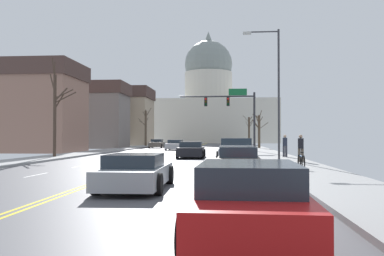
{
  "coord_description": "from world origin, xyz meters",
  "views": [
    {
      "loc": [
        4.75,
        -25.77,
        1.69
      ],
      "look_at": [
        -0.03,
        30.51,
        2.8
      ],
      "focal_mm": 38.59,
      "sensor_mm": 36.0,
      "label": 1
    }
  ],
  "objects_px": {
    "signal_gantry": "(233,107)",
    "pedestrian_01": "(301,147)",
    "street_lamp_right": "(274,83)",
    "sedan_oncoming_00": "(175,145)",
    "pickup_truck_near_02": "(236,152)",
    "sedan_oncoming_01": "(157,144)",
    "sedan_near_03": "(238,161)",
    "bicycle_parked": "(301,162)",
    "sedan_near_00": "(231,148)",
    "sedan_near_01": "(191,150)",
    "pedestrian_00": "(285,145)",
    "sedan_near_04": "(136,172)",
    "sedan_near_05": "(249,202)"
  },
  "relations": [
    {
      "from": "sedan_oncoming_00",
      "to": "pedestrian_00",
      "type": "relative_size",
      "value": 2.66
    },
    {
      "from": "street_lamp_right",
      "to": "pedestrian_01",
      "type": "relative_size",
      "value": 5.32
    },
    {
      "from": "pedestrian_01",
      "to": "bicycle_parked",
      "type": "bearing_deg",
      "value": -99.74
    },
    {
      "from": "signal_gantry",
      "to": "sedan_near_03",
      "type": "height_order",
      "value": "signal_gantry"
    },
    {
      "from": "pickup_truck_near_02",
      "to": "bicycle_parked",
      "type": "relative_size",
      "value": 3.03
    },
    {
      "from": "sedan_near_04",
      "to": "pickup_truck_near_02",
      "type": "bearing_deg",
      "value": 75.46
    },
    {
      "from": "bicycle_parked",
      "to": "sedan_near_03",
      "type": "bearing_deg",
      "value": -158.25
    },
    {
      "from": "sedan_near_01",
      "to": "sedan_oncoming_01",
      "type": "xyz_separation_m",
      "value": [
        -7.22,
        26.34,
        0.01
      ]
    },
    {
      "from": "pickup_truck_near_02",
      "to": "pedestrian_01",
      "type": "bearing_deg",
      "value": -15.76
    },
    {
      "from": "signal_gantry",
      "to": "pedestrian_01",
      "type": "relative_size",
      "value": 4.83
    },
    {
      "from": "sedan_near_05",
      "to": "pedestrian_01",
      "type": "xyz_separation_m",
      "value": [
        4.07,
        18.37,
        0.45
      ]
    },
    {
      "from": "signal_gantry",
      "to": "pickup_truck_near_02",
      "type": "bearing_deg",
      "value": -90.05
    },
    {
      "from": "sedan_near_00",
      "to": "sedan_near_05",
      "type": "relative_size",
      "value": 1.0
    },
    {
      "from": "sedan_near_04",
      "to": "bicycle_parked",
      "type": "bearing_deg",
      "value": 47.24
    },
    {
      "from": "street_lamp_right",
      "to": "sedan_near_03",
      "type": "height_order",
      "value": "street_lamp_right"
    },
    {
      "from": "sedan_oncoming_00",
      "to": "bicycle_parked",
      "type": "relative_size",
      "value": 2.48
    },
    {
      "from": "sedan_near_05",
      "to": "pedestrian_01",
      "type": "height_order",
      "value": "pedestrian_01"
    },
    {
      "from": "signal_gantry",
      "to": "sedan_near_01",
      "type": "bearing_deg",
      "value": -106.63
    },
    {
      "from": "sedan_near_00",
      "to": "sedan_oncoming_00",
      "type": "height_order",
      "value": "sedan_near_00"
    },
    {
      "from": "signal_gantry",
      "to": "pickup_truck_near_02",
      "type": "relative_size",
      "value": 1.47
    },
    {
      "from": "signal_gantry",
      "to": "sedan_near_00",
      "type": "relative_size",
      "value": 1.72
    },
    {
      "from": "sedan_near_04",
      "to": "sedan_near_05",
      "type": "bearing_deg",
      "value": -61.87
    },
    {
      "from": "sedan_near_00",
      "to": "sedan_oncoming_01",
      "type": "xyz_separation_m",
      "value": [
        -10.35,
        19.34,
        0.0
      ]
    },
    {
      "from": "sedan_near_03",
      "to": "sedan_oncoming_00",
      "type": "height_order",
      "value": "sedan_oncoming_00"
    },
    {
      "from": "signal_gantry",
      "to": "bicycle_parked",
      "type": "distance_m",
      "value": 23.99
    },
    {
      "from": "sedan_oncoming_01",
      "to": "sedan_near_04",
      "type": "bearing_deg",
      "value": -81.09
    },
    {
      "from": "street_lamp_right",
      "to": "sedan_oncoming_00",
      "type": "bearing_deg",
      "value": 113.1
    },
    {
      "from": "sedan_near_04",
      "to": "sedan_oncoming_00",
      "type": "xyz_separation_m",
      "value": [
        -3.44,
        37.1,
        0.05
      ]
    },
    {
      "from": "sedan_near_03",
      "to": "bicycle_parked",
      "type": "xyz_separation_m",
      "value": [
        2.99,
        1.19,
        -0.09
      ]
    },
    {
      "from": "sedan_near_03",
      "to": "sedan_oncoming_01",
      "type": "distance_m",
      "value": 41.0
    },
    {
      "from": "sedan_near_00",
      "to": "sedan_near_01",
      "type": "distance_m",
      "value": 7.67
    },
    {
      "from": "sedan_near_05",
      "to": "sedan_oncoming_00",
      "type": "bearing_deg",
      "value": 98.8
    },
    {
      "from": "sedan_near_01",
      "to": "sedan_oncoming_00",
      "type": "xyz_separation_m",
      "value": [
        -3.55,
        18.09,
        0.01
      ]
    },
    {
      "from": "signal_gantry",
      "to": "bicycle_parked",
      "type": "relative_size",
      "value": 4.47
    },
    {
      "from": "signal_gantry",
      "to": "sedan_near_04",
      "type": "height_order",
      "value": "signal_gantry"
    },
    {
      "from": "sedan_oncoming_01",
      "to": "pedestrian_01",
      "type": "distance_m",
      "value": 36.04
    },
    {
      "from": "pedestrian_00",
      "to": "pedestrian_01",
      "type": "height_order",
      "value": "pedestrian_00"
    },
    {
      "from": "street_lamp_right",
      "to": "pedestrian_00",
      "type": "height_order",
      "value": "street_lamp_right"
    },
    {
      "from": "sedan_oncoming_00",
      "to": "pedestrian_01",
      "type": "xyz_separation_m",
      "value": [
        10.75,
        -24.78,
        0.46
      ]
    },
    {
      "from": "street_lamp_right",
      "to": "sedan_oncoming_01",
      "type": "height_order",
      "value": "street_lamp_right"
    },
    {
      "from": "sedan_near_04",
      "to": "pedestrian_01",
      "type": "xyz_separation_m",
      "value": [
        7.31,
        12.31,
        0.51
      ]
    },
    {
      "from": "street_lamp_right",
      "to": "pickup_truck_near_02",
      "type": "xyz_separation_m",
      "value": [
        -2.56,
        -1.48,
        -4.56
      ]
    },
    {
      "from": "sedan_near_01",
      "to": "pedestrian_01",
      "type": "height_order",
      "value": "pedestrian_01"
    },
    {
      "from": "sedan_near_04",
      "to": "sedan_oncoming_01",
      "type": "height_order",
      "value": "sedan_oncoming_01"
    },
    {
      "from": "pickup_truck_near_02",
      "to": "sedan_oncoming_00",
      "type": "bearing_deg",
      "value": 106.27
    },
    {
      "from": "sedan_near_00",
      "to": "sedan_near_03",
      "type": "distance_m",
      "value": 20.3
    },
    {
      "from": "sedan_near_04",
      "to": "sedan_oncoming_00",
      "type": "height_order",
      "value": "sedan_oncoming_00"
    },
    {
      "from": "sedan_near_00",
      "to": "pedestrian_00",
      "type": "relative_size",
      "value": 2.78
    },
    {
      "from": "sedan_oncoming_01",
      "to": "pedestrian_01",
      "type": "relative_size",
      "value": 2.61
    },
    {
      "from": "sedan_oncoming_01",
      "to": "sedan_near_00",
      "type": "bearing_deg",
      "value": -61.84
    }
  ]
}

